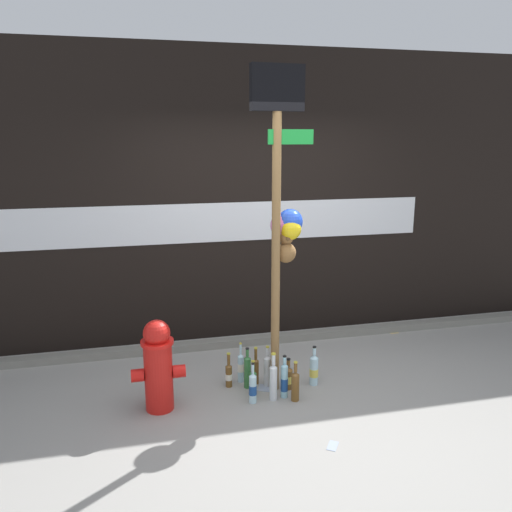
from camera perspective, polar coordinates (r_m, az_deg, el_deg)
The scene contains 20 objects.
ground_plane at distance 4.51m, azimuth 4.83°, elevation -16.57°, with size 14.00×14.00×0.00m, color gray.
building_wall at distance 5.69m, azimuth -0.53°, elevation 6.57°, with size 10.00×0.21×3.15m.
curb_strip at distance 5.72m, azimuth 0.38°, elevation -9.33°, with size 8.00×0.12×0.08m, color slate.
memorial_post at distance 4.36m, azimuth 3.01°, elevation 5.56°, with size 0.54×0.29×2.79m.
fire_hydrant at distance 4.39m, azimuth -10.84°, elevation -11.82°, with size 0.44×0.27×0.79m.
bottle_0 at distance 4.66m, azimuth -0.34°, elevation -13.82°, with size 0.06×0.06×0.32m.
bottle_1 at distance 4.79m, azimuth -3.05°, elevation -13.01°, with size 0.06×0.06×0.33m.
bottle_2 at distance 4.55m, azimuth 1.94°, elevation -13.67°, with size 0.07×0.07×0.43m.
bottle_3 at distance 4.60m, azimuth 3.17°, elevation -13.69°, with size 0.06×0.06×0.39m.
bottle_4 at distance 4.75m, azimuth -0.96°, elevation -12.65°, with size 0.06×0.06×0.39m.
bottle_5 at distance 4.83m, azimuth -0.03°, elevation -12.49°, with size 0.06×0.06×0.36m.
bottle_6 at distance 4.76m, azimuth 3.61°, elevation -13.33°, with size 0.08×0.08×0.29m.
bottle_7 at distance 4.56m, azimuth 4.39°, elevation -14.12°, with size 0.07×0.07×0.36m.
bottle_8 at distance 4.52m, azimuth -0.36°, elevation -14.46°, with size 0.07×0.07×0.37m.
bottle_9 at distance 4.84m, azimuth 6.46°, elevation -12.45°, with size 0.08×0.08×0.37m.
bottle_10 at distance 4.86m, azimuth -1.71°, elevation -12.24°, with size 0.06×0.06×0.39m.
bottle_11 at distance 4.79m, azimuth 1.28°, elevation -12.52°, with size 0.07×0.07×0.39m.
litter_0 at distance 4.08m, azimuth 8.53°, elevation -20.15°, with size 0.13×0.07×0.01m, color #8C99B2.
litter_1 at distance 4.81m, azimuth 0.93°, elevation -14.45°, with size 0.13×0.11×0.01m, color #8C99B2.
litter_2 at distance 6.24m, azimuth 15.03°, elevation -8.19°, with size 0.09×0.11×0.01m, color tan.
Camera 1 is at (-1.25, -3.71, 2.25)m, focal length 35.94 mm.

